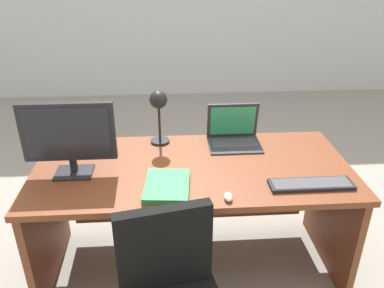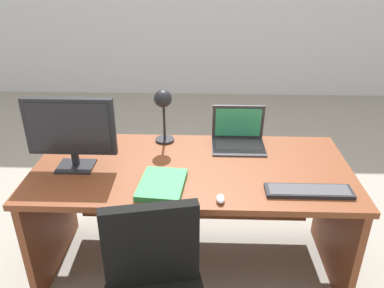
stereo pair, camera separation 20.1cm
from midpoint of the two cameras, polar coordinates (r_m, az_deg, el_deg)
name	(u,v)px [view 2 (the right image)]	position (r m, az deg, el deg)	size (l,w,h in m)	color
ground	(197,156)	(3.86, 2.24, -1.75)	(12.00, 12.00, 0.00)	gray
desk	(192,192)	(2.35, 2.47, -7.15)	(1.79, 0.82, 0.74)	brown
monitor	(70,129)	(2.15, -15.03, 2.03)	(0.49, 0.16, 0.41)	black
laptop	(238,133)	(2.45, 9.17, 1.62)	(0.32, 0.26, 0.25)	#2D2D33
keyboard	(309,191)	(2.07, 19.56, -6.64)	(0.44, 0.12, 0.02)	black
mouse	(220,199)	(1.91, 7.27, -8.11)	(0.04, 0.07, 0.03)	silver
desk_lamp	(163,105)	(2.36, -1.85, 5.70)	(0.12, 0.14, 0.35)	black
book	(162,184)	(2.00, -1.58, -6.06)	(0.25, 0.32, 0.03)	green
coffee_mug	(106,139)	(2.45, -10.39, 0.64)	(0.10, 0.07, 0.08)	white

